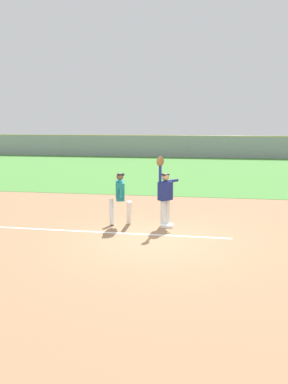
% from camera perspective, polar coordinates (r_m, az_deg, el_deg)
% --- Properties ---
extents(ground_plane, '(78.23, 78.23, 0.00)m').
position_cam_1_polar(ground_plane, '(10.94, 1.32, -7.26)').
color(ground_plane, '#936D4C').
extents(outfield_grass, '(48.78, 18.73, 0.01)m').
position_cam_1_polar(outfield_grass, '(26.32, 5.78, 3.32)').
color(outfield_grass, '#478438').
rests_on(outfield_grass, ground_plane).
extents(chalk_foul_line, '(12.00, 0.25, 0.01)m').
position_cam_1_polar(chalk_foul_line, '(12.44, -15.67, -5.41)').
color(chalk_foul_line, white).
rests_on(chalk_foul_line, ground_plane).
extents(first_base, '(0.38, 0.38, 0.08)m').
position_cam_1_polar(first_base, '(12.26, 3.50, -5.08)').
color(first_base, white).
rests_on(first_base, ground_plane).
extents(fielder, '(0.70, 0.72, 2.28)m').
position_cam_1_polar(fielder, '(12.16, 3.17, 0.02)').
color(fielder, silver).
rests_on(fielder, ground_plane).
extents(runner, '(0.85, 0.83, 1.72)m').
position_cam_1_polar(runner, '(12.27, -3.64, -0.47)').
color(runner, white).
rests_on(runner, ground_plane).
extents(baseball, '(0.07, 0.07, 0.07)m').
position_cam_1_polar(baseball, '(12.11, 2.72, 4.43)').
color(baseball, white).
extents(outfield_fence, '(48.86, 0.08, 2.03)m').
position_cam_1_polar(outfield_fence, '(35.53, 6.62, 6.86)').
color(outfield_fence, '#93999E').
rests_on(outfield_fence, ground_plane).
extents(parked_car_silver, '(4.44, 2.20, 1.25)m').
position_cam_1_polar(parked_car_silver, '(41.46, -7.64, 6.91)').
color(parked_car_silver, '#B7B7BC').
rests_on(parked_car_silver, ground_plane).
extents(parked_car_blue, '(4.51, 2.33, 1.25)m').
position_cam_1_polar(parked_car_blue, '(40.13, 1.01, 6.88)').
color(parked_car_blue, '#23389E').
rests_on(parked_car_blue, ground_plane).
extents(parked_car_red, '(4.48, 2.26, 1.25)m').
position_cam_1_polar(parked_car_red, '(39.79, 10.16, 6.68)').
color(parked_car_red, '#B21E1E').
rests_on(parked_car_red, ground_plane).
extents(parked_car_green, '(4.56, 2.45, 1.25)m').
position_cam_1_polar(parked_car_green, '(40.40, 19.51, 6.29)').
color(parked_car_green, '#1E6B33').
rests_on(parked_car_green, ground_plane).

